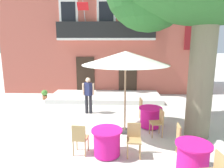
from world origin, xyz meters
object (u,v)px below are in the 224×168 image
(cafe_table_front, at_px, (150,117))
(cafe_chair_front_0, at_px, (158,121))
(cafe_chair_near_tree_0, at_px, (182,138))
(cafe_umbrella, at_px, (126,58))
(pedestrian_near_entrance, at_px, (88,93))
(ground_planter_left, at_px, (45,94))
(cafe_table_near_tree, at_px, (193,158))
(cafe_table_middle, at_px, (107,142))
(cafe_chair_front_1, at_px, (143,107))
(cafe_chair_middle_0, at_px, (134,137))
(cafe_chair_middle_1, at_px, (80,137))

(cafe_table_front, height_order, cafe_chair_front_0, cafe_chair_front_0)
(cafe_chair_near_tree_0, distance_m, cafe_chair_front_0, 1.32)
(cafe_umbrella, bearing_deg, cafe_chair_front_0, -12.45)
(pedestrian_near_entrance, bearing_deg, ground_planter_left, 141.60)
(cafe_table_near_tree, bearing_deg, cafe_table_middle, 161.05)
(cafe_chair_front_0, relative_size, cafe_chair_front_1, 1.00)
(cafe_chair_middle_0, bearing_deg, cafe_table_near_tree, -29.25)
(cafe_chair_front_0, bearing_deg, cafe_table_front, 102.19)
(cafe_chair_middle_0, bearing_deg, cafe_umbrella, 98.03)
(ground_planter_left, bearing_deg, cafe_table_front, -34.72)
(cafe_chair_front_1, bearing_deg, cafe_table_near_tree, -77.29)
(cafe_table_near_tree, bearing_deg, cafe_chair_near_tree_0, 92.41)
(cafe_table_middle, relative_size, ground_planter_left, 1.59)
(cafe_table_near_tree, height_order, cafe_table_front, same)
(cafe_chair_near_tree_0, bearing_deg, cafe_table_front, 106.02)
(cafe_chair_middle_1, relative_size, ground_planter_left, 1.67)
(cafe_table_middle, distance_m, cafe_umbrella, 2.75)
(cafe_chair_middle_1, bearing_deg, cafe_table_middle, 0.53)
(cafe_chair_middle_0, distance_m, pedestrian_near_entrance, 3.91)
(cafe_table_front, distance_m, cafe_umbrella, 2.47)
(cafe_chair_near_tree_0, distance_m, cafe_chair_middle_0, 1.33)
(cafe_chair_middle_1, bearing_deg, cafe_table_front, 41.81)
(cafe_chair_near_tree_0, relative_size, cafe_chair_front_1, 1.00)
(cafe_table_front, bearing_deg, cafe_table_middle, -126.81)
(cafe_chair_middle_0, xyz_separation_m, cafe_chair_middle_1, (-1.51, -0.04, 0.00))
(cafe_chair_middle_1, distance_m, cafe_umbrella, 2.89)
(pedestrian_near_entrance, bearing_deg, cafe_chair_middle_0, -62.79)
(cafe_chair_near_tree_0, bearing_deg, cafe_chair_middle_1, -179.29)
(cafe_chair_middle_1, bearing_deg, cafe_chair_middle_0, 1.64)
(cafe_chair_near_tree_0, xyz_separation_m, cafe_table_front, (-0.57, 1.99, -0.14))
(cafe_table_near_tree, relative_size, cafe_chair_front_0, 0.95)
(cafe_chair_front_1, xyz_separation_m, pedestrian_near_entrance, (-2.35, 0.74, 0.39))
(cafe_chair_middle_0, height_order, cafe_chair_middle_1, same)
(cafe_table_near_tree, distance_m, cafe_chair_front_1, 3.56)
(ground_planter_left, bearing_deg, cafe_chair_middle_1, -61.72)
(cafe_chair_middle_1, distance_m, pedestrian_near_entrance, 3.53)
(cafe_table_front, xyz_separation_m, pedestrian_near_entrance, (-2.53, 1.47, 0.53))
(cafe_table_near_tree, distance_m, pedestrian_near_entrance, 5.28)
(cafe_table_near_tree, relative_size, cafe_chair_middle_0, 0.95)
(cafe_chair_front_0, bearing_deg, pedestrian_near_entrance, 140.59)
(cafe_chair_middle_1, distance_m, ground_planter_left, 6.51)
(cafe_chair_middle_1, relative_size, pedestrian_near_entrance, 0.56)
(cafe_chair_front_1, bearing_deg, ground_planter_left, 150.08)
(cafe_chair_middle_1, bearing_deg, ground_planter_left, 118.28)
(cafe_chair_middle_1, height_order, pedestrian_near_entrance, pedestrian_near_entrance)
(cafe_table_near_tree, bearing_deg, cafe_chair_middle_0, 150.75)
(cafe_table_front, relative_size, ground_planter_left, 1.59)
(cafe_chair_near_tree_0, bearing_deg, cafe_umbrella, 135.70)
(cafe_table_near_tree, height_order, cafe_chair_front_1, cafe_chair_front_1)
(cafe_table_middle, bearing_deg, cafe_chair_middle_0, 2.76)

